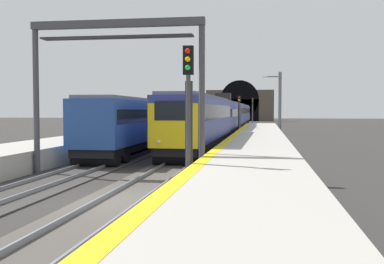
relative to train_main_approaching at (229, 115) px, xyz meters
name	(u,v)px	position (x,y,z in m)	size (l,w,h in m)	color
ground_plane	(122,203)	(-47.54, 0.00, -2.35)	(320.00, 320.00, 0.00)	#302D2B
platform_right	(248,190)	(-47.54, -4.11, -1.80)	(112.00, 4.20, 1.10)	#ADA89E
platform_right_edge_strip	(190,171)	(-47.54, -2.26, -1.25)	(112.00, 0.50, 0.01)	yellow
track_main_line	(122,202)	(-47.54, 0.00, -2.31)	(160.00, 3.04, 0.21)	#4C4742
train_main_approaching	(229,115)	(0.00, 0.00, 0.00)	(77.01, 3.07, 4.98)	navy
train_adjacent_platform	(184,118)	(-10.11, 4.38, -0.13)	(58.61, 2.98, 4.76)	#264C99
railway_signal_near	(188,105)	(-45.34, -1.86, 0.91)	(0.39, 0.38, 5.41)	#38383D
railway_signal_mid	(239,113)	(-10.31, -1.86, 0.40)	(0.39, 0.38, 4.66)	#4C4C54
railway_signal_far	(253,108)	(48.43, -1.86, 1.11)	(0.39, 0.38, 5.78)	#4C4C54
overhead_signal_gantry	(116,59)	(-41.25, 2.19, 3.06)	(0.70, 8.29, 7.24)	#3F3F47
tunnel_portal	(240,105)	(68.72, 2.19, 2.01)	(2.33, 18.80, 11.32)	#51473D
catenary_mast_near	(280,102)	(-2.70, -6.57, 1.68)	(0.22, 2.33, 7.82)	#595B60
catenary_mast_far	(279,101)	(3.41, -6.59, 1.91)	(0.22, 1.78, 8.33)	#595B60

